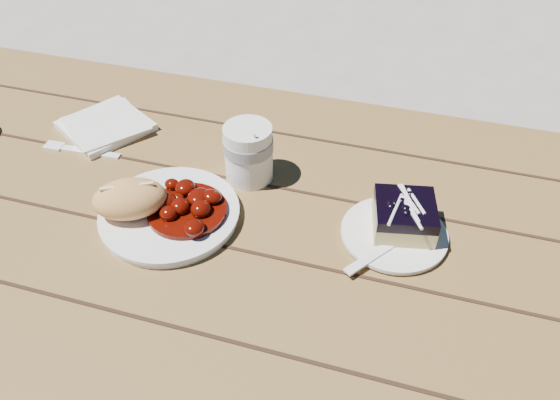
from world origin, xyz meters
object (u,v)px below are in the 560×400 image
(bread_roll, at_px, (130,199))
(dessert_plate, at_px, (394,234))
(coffee_cup, at_px, (249,153))
(picnic_table, at_px, (343,298))
(main_plate, at_px, (170,215))
(blueberry_cake, at_px, (404,215))

(bread_roll, relative_size, dessert_plate, 0.72)
(bread_roll, height_order, coffee_cup, coffee_cup)
(picnic_table, relative_size, main_plate, 8.91)
(picnic_table, bearing_deg, blueberry_cake, 23.03)
(dessert_plate, bearing_deg, main_plate, -170.29)
(blueberry_cake, bearing_deg, bread_roll, -178.56)
(bread_roll, height_order, blueberry_cake, bread_roll)
(blueberry_cake, bearing_deg, coffee_cup, 155.88)
(blueberry_cake, height_order, coffee_cup, coffee_cup)
(main_plate, height_order, dessert_plate, main_plate)
(picnic_table, relative_size, bread_roll, 16.94)
(main_plate, relative_size, coffee_cup, 2.13)
(dessert_plate, bearing_deg, picnic_table, -165.40)
(picnic_table, bearing_deg, coffee_cup, 155.01)
(dessert_plate, bearing_deg, coffee_cup, 163.81)
(main_plate, xyz_separation_m, bread_roll, (-0.05, -0.02, 0.04))
(coffee_cup, bearing_deg, blueberry_cake, -12.76)
(coffee_cup, bearing_deg, dessert_plate, -16.19)
(bread_roll, bearing_deg, main_plate, 19.98)
(dessert_plate, height_order, coffee_cup, coffee_cup)
(main_plate, distance_m, coffee_cup, 0.17)
(main_plate, bearing_deg, dessert_plate, 9.71)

